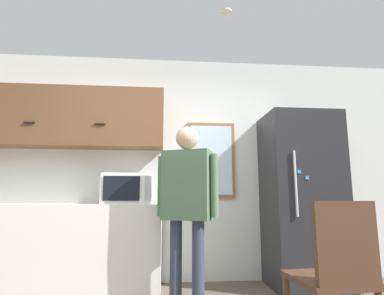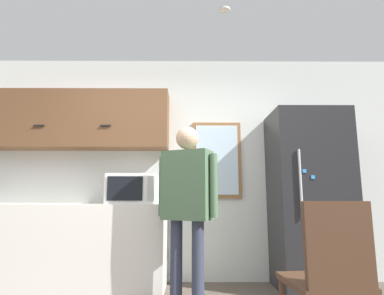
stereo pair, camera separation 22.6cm
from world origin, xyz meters
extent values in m
cube|color=silver|center=(0.00, 1.93, 1.35)|extent=(6.00, 0.06, 2.70)
cube|color=silver|center=(-1.13, 1.58, 0.45)|extent=(2.14, 0.63, 0.90)
cube|color=brown|center=(-1.13, 1.74, 1.87)|extent=(2.14, 0.32, 0.69)
cube|color=black|center=(-1.50, 1.56, 1.77)|extent=(0.12, 0.01, 0.01)
cube|color=black|center=(-0.76, 1.56, 1.77)|extent=(0.12, 0.01, 0.01)
cube|color=white|center=(-0.42, 1.55, 1.06)|extent=(0.52, 0.41, 0.32)
cube|color=black|center=(-0.46, 1.34, 1.06)|extent=(0.36, 0.01, 0.25)
cube|color=#B2B2B2|center=(-0.20, 1.34, 1.06)|extent=(0.07, 0.01, 0.25)
cylinder|color=#33384C|center=(0.08, 1.09, 0.38)|extent=(0.11, 0.11, 0.77)
cylinder|color=#33384C|center=(0.27, 1.01, 0.38)|extent=(0.11, 0.11, 0.77)
cube|color=#4C6B4C|center=(0.18, 1.05, 1.08)|extent=(0.49, 0.38, 0.63)
sphere|color=#D8AD8C|center=(0.18, 1.05, 1.52)|extent=(0.22, 0.22, 0.22)
cylinder|color=#4C6B4C|center=(-0.06, 1.16, 1.08)|extent=(0.07, 0.07, 0.57)
cylinder|color=#4C6B4C|center=(0.41, 0.95, 1.08)|extent=(0.07, 0.07, 0.57)
cube|color=#232326|center=(1.51, 1.57, 0.96)|extent=(0.79, 0.64, 1.91)
cylinder|color=silver|center=(1.30, 1.23, 1.11)|extent=(0.02, 0.02, 0.67)
cube|color=#338CDB|center=(1.43, 1.24, 1.17)|extent=(0.04, 0.01, 0.04)
cube|color=#338CDB|center=(1.35, 1.24, 1.23)|extent=(0.04, 0.01, 0.04)
cube|color=#472D1E|center=(1.04, 0.24, 0.44)|extent=(0.49, 0.49, 0.04)
cube|color=#472D1E|center=(1.06, 0.04, 0.71)|extent=(0.41, 0.08, 0.49)
cube|color=olive|center=(0.53, 1.89, 1.42)|extent=(0.59, 0.04, 0.93)
cube|color=silver|center=(0.53, 1.87, 1.42)|extent=(0.51, 0.01, 0.85)
cylinder|color=white|center=(0.52, 0.79, 2.68)|extent=(0.11, 0.11, 0.01)
camera|label=1|loc=(-0.02, -1.73, 0.99)|focal=28.00mm
camera|label=2|loc=(0.20, -1.74, 0.99)|focal=28.00mm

